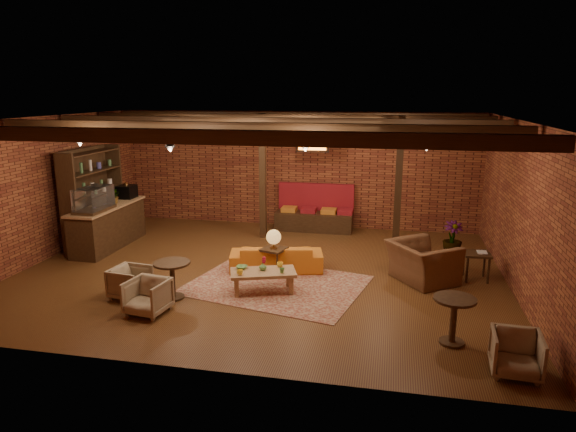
% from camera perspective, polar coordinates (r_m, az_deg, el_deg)
% --- Properties ---
extents(floor, '(10.00, 10.00, 0.00)m').
position_cam_1_polar(floor, '(10.99, -3.06, -6.18)').
color(floor, '#3D1C0F').
rests_on(floor, ground).
extents(ceiling, '(10.00, 8.00, 0.02)m').
position_cam_1_polar(ceiling, '(10.35, -3.28, 10.72)').
color(ceiling, black).
rests_on(ceiling, wall_back).
extents(wall_back, '(10.00, 0.02, 3.20)m').
position_cam_1_polar(wall_back, '(14.40, 0.89, 5.18)').
color(wall_back, maroon).
rests_on(wall_back, ground).
extents(wall_front, '(10.00, 0.02, 3.20)m').
position_cam_1_polar(wall_front, '(6.89, -11.66, -4.64)').
color(wall_front, maroon).
rests_on(wall_front, ground).
extents(wall_left, '(0.02, 8.00, 3.20)m').
position_cam_1_polar(wall_left, '(12.76, -25.46, 2.74)').
color(wall_left, maroon).
rests_on(wall_left, ground).
extents(wall_right, '(0.02, 8.00, 3.20)m').
position_cam_1_polar(wall_right, '(10.49, 24.30, 0.72)').
color(wall_right, maroon).
rests_on(wall_right, ground).
extents(ceiling_beams, '(9.80, 6.40, 0.22)m').
position_cam_1_polar(ceiling_beams, '(10.36, -3.27, 10.06)').
color(ceiling_beams, black).
rests_on(ceiling_beams, ceiling).
extents(ceiling_pipe, '(9.60, 0.12, 0.12)m').
position_cam_1_polar(ceiling_pipe, '(11.92, -1.27, 9.45)').
color(ceiling_pipe, black).
rests_on(ceiling_pipe, ceiling).
extents(post_left, '(0.16, 0.16, 3.20)m').
position_cam_1_polar(post_left, '(13.18, -2.82, 4.37)').
color(post_left, black).
rests_on(post_left, ground).
extents(post_right, '(0.16, 0.16, 3.20)m').
position_cam_1_polar(post_right, '(12.18, 12.16, 3.30)').
color(post_right, black).
rests_on(post_right, ground).
extents(service_counter, '(0.80, 2.50, 1.60)m').
position_cam_1_polar(service_counter, '(13.23, -19.41, 0.10)').
color(service_counter, black).
rests_on(service_counter, ground).
extents(plant_counter, '(0.35, 0.39, 0.30)m').
position_cam_1_polar(plant_counter, '(13.26, -18.75, 2.04)').
color(plant_counter, '#337F33').
rests_on(plant_counter, service_counter).
extents(shelving_hutch, '(0.52, 2.00, 2.40)m').
position_cam_1_polar(shelving_hutch, '(13.44, -20.80, 1.93)').
color(shelving_hutch, black).
rests_on(shelving_hutch, ground).
extents(banquette, '(2.10, 0.70, 1.00)m').
position_cam_1_polar(banquette, '(14.07, 2.93, 0.40)').
color(banquette, maroon).
rests_on(banquette, ground).
extents(service_sign, '(0.86, 0.06, 0.30)m').
position_cam_1_polar(service_sign, '(13.32, 2.73, 7.73)').
color(service_sign, orange).
rests_on(service_sign, ceiling).
extents(ceiling_spotlights, '(6.40, 4.40, 0.28)m').
position_cam_1_polar(ceiling_spotlights, '(10.38, -3.26, 8.84)').
color(ceiling_spotlights, black).
rests_on(ceiling_spotlights, ceiling).
extents(rug, '(3.77, 3.18, 0.01)m').
position_cam_1_polar(rug, '(10.25, -1.31, -7.65)').
color(rug, maroon).
rests_on(rug, floor).
extents(sofa, '(2.08, 1.17, 0.57)m').
position_cam_1_polar(sofa, '(10.99, -1.29, -4.60)').
color(sofa, '#CA6B1C').
rests_on(sofa, floor).
extents(coffee_table, '(1.36, 0.97, 0.67)m').
position_cam_1_polar(coffee_table, '(9.80, -2.86, -6.37)').
color(coffee_table, '#87603F').
rests_on(coffee_table, floor).
extents(side_table_lamp, '(0.58, 0.58, 0.97)m').
position_cam_1_polar(side_table_lamp, '(10.58, -1.60, -2.74)').
color(side_table_lamp, black).
rests_on(side_table_lamp, floor).
extents(round_table_left, '(0.67, 0.67, 0.70)m').
position_cam_1_polar(round_table_left, '(9.71, -12.73, -6.29)').
color(round_table_left, black).
rests_on(round_table_left, floor).
extents(armchair_a, '(0.66, 0.70, 0.65)m').
position_cam_1_polar(armchair_a, '(10.00, -17.13, -6.88)').
color(armchair_a, '#BFB594').
rests_on(armchair_a, floor).
extents(armchair_b, '(0.73, 0.70, 0.67)m').
position_cam_1_polar(armchair_b, '(9.22, -15.35, -8.45)').
color(armchair_b, '#BFB594').
rests_on(armchair_b, floor).
extents(armchair_right, '(1.37, 1.47, 1.08)m').
position_cam_1_polar(armchair_right, '(10.62, 14.76, -4.29)').
color(armchair_right, brown).
rests_on(armchair_right, floor).
extents(side_table_book, '(0.54, 0.54, 0.60)m').
position_cam_1_polar(side_table_book, '(11.04, 20.25, -4.05)').
color(side_table_book, black).
rests_on(side_table_book, floor).
extents(round_table_right, '(0.63, 0.63, 0.74)m').
position_cam_1_polar(round_table_right, '(8.22, 17.94, -10.23)').
color(round_table_right, black).
rests_on(round_table_right, floor).
extents(armchair_far, '(0.68, 0.64, 0.66)m').
position_cam_1_polar(armchair_far, '(7.76, 24.05, -13.62)').
color(armchair_far, '#BFB594').
rests_on(armchair_far, floor).
extents(plant_tall, '(1.57, 1.57, 2.39)m').
position_cam_1_polar(plant_tall, '(12.39, 18.09, 1.18)').
color(plant_tall, '#4C7F4C').
rests_on(plant_tall, floor).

